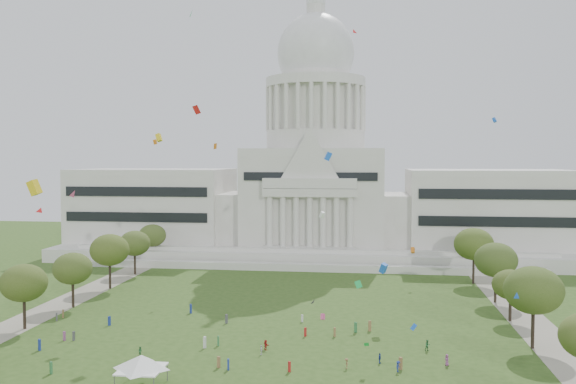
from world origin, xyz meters
TOP-DOWN VIEW (x-y plane):
  - ground at (0.00, 0.00)m, footprint 400.00×400.00m
  - capitol at (0.00, 113.59)m, footprint 160.00×64.50m
  - path_left at (-48.00, 30.00)m, footprint 8.00×160.00m
  - path_right at (48.00, 30.00)m, footprint 8.00×160.00m
  - row_tree_l_2 at (-45.04, 17.30)m, footprint 8.42×8.42m
  - row_tree_r_2 at (44.17, 17.44)m, footprint 9.55×9.55m
  - row_tree_l_3 at (-44.09, 33.92)m, footprint 8.12×8.12m
  - row_tree_r_3 at (44.40, 34.48)m, footprint 7.01×7.01m
  - row_tree_l_4 at (-44.08, 52.42)m, footprint 9.29×9.29m
  - row_tree_r_4 at (44.76, 50.04)m, footprint 9.19×9.19m
  - row_tree_l_5 at (-45.22, 71.01)m, footprint 8.33×8.33m
  - row_tree_r_5 at (43.49, 70.19)m, footprint 9.82×9.82m
  - row_tree_l_6 at (-46.87, 89.14)m, footprint 8.19×8.19m
  - row_tree_r_6 at (45.96, 88.13)m, footprint 8.42×8.42m
  - event_tent at (-13.25, -7.31)m, footprint 8.25×8.25m
  - person_0 at (29.17, 7.11)m, footprint 0.83×0.98m
  - person_2 at (26.95, 13.87)m, footprint 1.01×0.80m
  - person_3 at (14.19, 3.71)m, footprint 0.64×1.06m
  - person_4 at (0.53, 8.42)m, footprint 0.61×0.96m
  - person_5 at (0.82, 10.93)m, footprint 1.45×1.57m
  - person_8 at (-18.41, 5.50)m, footprint 0.81×0.67m
  - person_9 at (21.74, 3.27)m, footprint 0.95×1.19m
  - person_10 at (19.13, 6.75)m, footprint 0.75×1.03m
  - distant_crowd at (-12.66, 13.38)m, footprint 64.63×37.06m
  - kite_swarm at (0.48, 8.90)m, footprint 96.51×101.50m

SIDE VIEW (x-z plane):
  - ground at x=0.00m, z-range 0.00..0.00m
  - path_left at x=-48.00m, z-range 0.00..0.04m
  - path_right at x=48.00m, z-range 0.00..0.04m
  - person_8 at x=-18.41m, z-range 0.00..1.44m
  - person_4 at x=0.53m, z-range 0.00..1.55m
  - person_3 at x=14.19m, z-range 0.00..1.56m
  - person_10 at x=19.13m, z-range 0.00..1.57m
  - person_9 at x=21.74m, z-range 0.00..1.64m
  - person_5 at x=0.82m, z-range 0.00..1.65m
  - person_0 at x=29.17m, z-range 0.00..1.71m
  - distant_crowd at x=-12.66m, z-range -0.08..1.81m
  - person_2 at x=26.95m, z-range 0.00..1.82m
  - event_tent at x=-13.25m, z-range 1.26..5.82m
  - row_tree_r_3 at x=44.40m, z-range 2.09..12.07m
  - row_tree_l_3 at x=-44.09m, z-range 2.43..13.98m
  - row_tree_l_6 at x=-46.87m, z-range 2.45..14.09m
  - row_tree_l_5 at x=-45.22m, z-range 2.49..14.34m
  - row_tree_r_6 at x=45.96m, z-range 2.52..14.49m
  - row_tree_l_2 at x=-45.04m, z-range 2.52..14.49m
  - row_tree_r_4 at x=44.76m, z-range 2.76..15.82m
  - row_tree_l_4 at x=-44.08m, z-range 2.79..16.00m
  - row_tree_r_2 at x=44.17m, z-range 2.87..16.45m
  - row_tree_r_5 at x=43.49m, z-range 2.95..16.91m
  - capitol at x=0.00m, z-range -23.35..67.95m
  - kite_swarm at x=0.48m, z-range -1.79..58.61m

